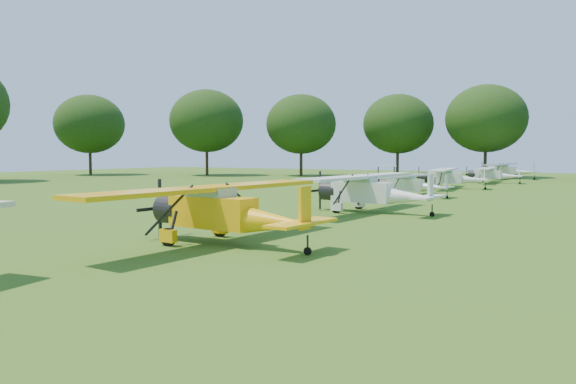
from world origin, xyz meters
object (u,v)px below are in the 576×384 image
Objects in this scene: aircraft_6 at (492,173)px; aircraft_2 at (224,208)px; aircraft_4 at (411,183)px; aircraft_7 at (506,169)px; aircraft_5 at (450,176)px; golf_cart at (386,177)px; aircraft_3 at (371,189)px.

aircraft_2 is at bearing -95.03° from aircraft_6.
aircraft_7 is at bearing 90.74° from aircraft_4.
aircraft_2 is 25.74m from aircraft_4.
aircraft_5 is 12.22m from aircraft_6.
aircraft_6 is 0.87× the size of aircraft_7.
aircraft_5 is 10.55m from golf_cart.
aircraft_2 reaches higher than aircraft_6.
aircraft_2 is 60.96m from aircraft_7.
aircraft_2 is 1.25× the size of aircraft_6.
aircraft_7 reaches higher than aircraft_6.
aircraft_3 is 1.13× the size of aircraft_5.
aircraft_5 is 1.08× the size of aircraft_6.
aircraft_2 reaches higher than golf_cart.
aircraft_7 is (-0.22, 11.53, 0.17)m from aircraft_6.
aircraft_4 is 35.27m from aircraft_7.
aircraft_7 reaches higher than aircraft_5.
aircraft_3 reaches higher than aircraft_4.
aircraft_3 reaches higher than aircraft_7.
aircraft_6 is at bearing -84.35° from aircraft_7.
aircraft_2 is at bearing -85.88° from aircraft_7.
aircraft_3 is at bearing -87.95° from golf_cart.
aircraft_4 is at bearing 97.37° from aircraft_2.
aircraft_4 is 0.97× the size of aircraft_6.
aircraft_3 is 36.16m from aircraft_6.
aircraft_6 is (1.78, 23.71, 0.04)m from aircraft_4.
aircraft_7 is at bearing 86.85° from aircraft_6.
aircraft_2 is 4.66× the size of golf_cart.
aircraft_2 is at bearing -94.07° from golf_cart.
golf_cart is (-8.52, 17.61, -0.41)m from aircraft_4.
aircraft_3 is at bearing -94.50° from aircraft_6.
golf_cart is at bearing 119.10° from aircraft_4.
aircraft_2 is 49.43m from aircraft_6.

